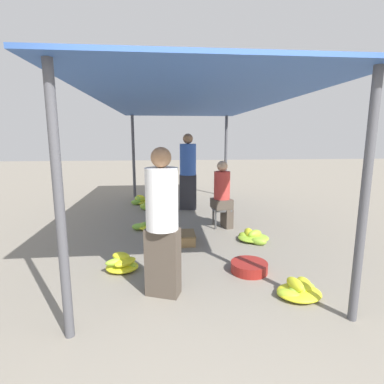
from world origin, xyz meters
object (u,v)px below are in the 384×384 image
at_px(banana_pile_right_0, 298,290).
at_px(banana_pile_right_1, 252,237).
at_px(banana_pile_left_0, 151,225).
at_px(shopper_walking_mid, 188,171).
at_px(vendor_seated, 223,193).
at_px(stool, 221,212).
at_px(banana_pile_left_1, 122,263).
at_px(banana_pile_left_2, 149,206).
at_px(crate_near, 181,238).
at_px(banana_pile_left_3, 139,200).
at_px(vendor_foreground, 162,221).
at_px(basin_black, 249,267).

relative_size(banana_pile_right_0, banana_pile_right_1, 0.92).
xyz_separation_m(banana_pile_left_0, shopper_walking_mid, (0.82, 1.46, 0.86)).
relative_size(banana_pile_left_0, banana_pile_right_0, 1.27).
xyz_separation_m(banana_pile_right_1, shopper_walking_mid, (-0.89, 2.31, 0.85)).
bearing_deg(vendor_seated, banana_pile_left_0, 178.49).
xyz_separation_m(banana_pile_right_0, banana_pile_right_1, (0.01, 1.76, -0.00)).
relative_size(stool, banana_pile_left_1, 0.87).
xyz_separation_m(banana_pile_left_2, crate_near, (0.64, -2.37, 0.02)).
distance_m(vendor_seated, banana_pile_right_1, 1.06).
relative_size(stool, banana_pile_left_2, 0.76).
height_order(vendor_seated, shopper_walking_mid, shopper_walking_mid).
xyz_separation_m(banana_pile_left_1, banana_pile_right_0, (1.99, -0.81, -0.03)).
height_order(banana_pile_right_0, crate_near, banana_pile_right_0).
bearing_deg(banana_pile_left_1, banana_pile_left_3, 91.44).
distance_m(vendor_foreground, basin_black, 1.41).
bearing_deg(vendor_foreground, banana_pile_left_3, 97.89).
bearing_deg(banana_pile_left_3, crate_near, -72.87).
height_order(banana_pile_left_2, banana_pile_left_3, banana_pile_left_3).
bearing_deg(banana_pile_right_0, banana_pile_right_1, 89.60).
height_order(banana_pile_left_0, banana_pile_left_3, banana_pile_left_3).
bearing_deg(banana_pile_right_1, vendor_foreground, -132.91).
distance_m(stool, banana_pile_left_2, 2.14).
relative_size(basin_black, banana_pile_right_1, 0.84).
bearing_deg(vendor_seated, banana_pile_left_2, 133.48).
bearing_deg(crate_near, banana_pile_left_0, 121.41).
relative_size(basin_black, banana_pile_left_1, 1.11).
bearing_deg(banana_pile_right_0, crate_near, 123.79).
bearing_deg(basin_black, banana_pile_right_1, 71.48).
bearing_deg(banana_pile_left_3, banana_pile_left_2, -64.53).
bearing_deg(vendor_foreground, banana_pile_right_0, -7.04).
distance_m(banana_pile_left_1, banana_pile_right_1, 2.22).
bearing_deg(banana_pile_right_1, banana_pile_left_1, -154.51).
bearing_deg(banana_pile_right_1, basin_black, -108.52).
relative_size(basin_black, banana_pile_left_2, 0.97).
distance_m(basin_black, banana_pile_left_2, 3.79).
height_order(banana_pile_left_1, crate_near, banana_pile_left_1).
xyz_separation_m(basin_black, banana_pile_right_1, (0.38, 1.14, 0.01)).
bearing_deg(crate_near, vendor_foreground, -100.09).
bearing_deg(banana_pile_left_0, banana_pile_left_1, -99.06).
relative_size(banana_pile_left_2, banana_pile_right_0, 0.94).
bearing_deg(basin_black, vendor_foreground, -157.75).
height_order(banana_pile_right_0, shopper_walking_mid, shopper_walking_mid).
relative_size(vendor_seated, banana_pile_left_0, 1.93).
bearing_deg(crate_near, banana_pile_right_0, -56.21).
relative_size(vendor_seated, shopper_walking_mid, 0.71).
distance_m(banana_pile_left_3, banana_pile_right_0, 5.15).
distance_m(vendor_foreground, banana_pile_left_3, 4.63).
xyz_separation_m(banana_pile_left_3, banana_pile_right_1, (2.10, -2.94, -0.04)).
bearing_deg(banana_pile_left_2, banana_pile_right_1, -52.42).
distance_m(basin_black, banana_pile_right_0, 0.73).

